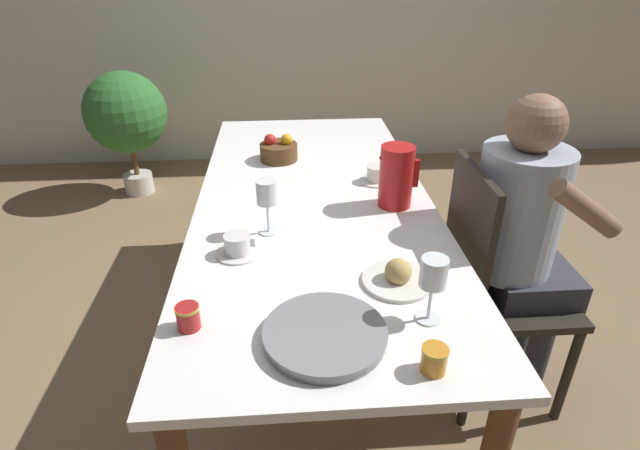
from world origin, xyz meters
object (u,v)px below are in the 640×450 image
at_px(teacup_across, 377,175).
at_px(fruit_bowl, 279,150).
at_px(jam_jar_amber, 188,316).
at_px(jam_jar_red, 434,358).
at_px(wine_glass_water, 267,195).
at_px(person_seated, 523,230).
at_px(chair_person_side, 492,284).
at_px(potted_plant, 126,115).
at_px(red_pitcher, 396,176).
at_px(serving_tray, 325,335).
at_px(teacup_near_person, 238,246).
at_px(bread_plate, 398,276).
at_px(wine_glass_juice, 433,276).

distance_m(teacup_across, fruit_bowl, 0.49).
relative_size(jam_jar_amber, jam_jar_red, 1.00).
bearing_deg(wine_glass_water, person_seated, -0.99).
bearing_deg(chair_person_side, potted_plant, -137.89).
distance_m(person_seated, jam_jar_red, 0.84).
relative_size(teacup_across, potted_plant, 0.16).
xyz_separation_m(red_pitcher, serving_tray, (-0.32, -0.73, -0.10)).
relative_size(teacup_near_person, serving_tray, 0.46).
height_order(serving_tray, fruit_bowl, fruit_bowl).
distance_m(person_seated, potted_plant, 2.78).
xyz_separation_m(teacup_across, bread_plate, (-0.06, -0.72, -0.01)).
height_order(chair_person_side, red_pitcher, red_pitcher).
distance_m(person_seated, red_pitcher, 0.49).
distance_m(jam_jar_red, potted_plant, 3.01).
relative_size(jam_jar_amber, fruit_bowl, 0.39).
height_order(teacup_across, serving_tray, teacup_across).
distance_m(teacup_near_person, bread_plate, 0.51).
bearing_deg(jam_jar_amber, potted_plant, 108.65).
xyz_separation_m(teacup_across, potted_plant, (-1.47, 1.58, -0.18)).
height_order(chair_person_side, wine_glass_water, chair_person_side).
height_order(wine_glass_juice, potted_plant, wine_glass_juice).
relative_size(teacup_across, jam_jar_amber, 2.16).
height_order(wine_glass_water, serving_tray, wine_glass_water).
xyz_separation_m(bread_plate, fruit_bowl, (-0.34, 1.00, 0.02)).
xyz_separation_m(wine_glass_water, jam_jar_amber, (-0.20, -0.48, -0.11)).
bearing_deg(red_pitcher, person_seated, -24.03).
distance_m(teacup_near_person, jam_jar_red, 0.73).
height_order(wine_glass_water, teacup_near_person, wine_glass_water).
bearing_deg(person_seated, teacup_near_person, -83.34).
height_order(red_pitcher, jam_jar_amber, red_pitcher).
distance_m(teacup_across, jam_jar_amber, 1.09).
height_order(wine_glass_water, jam_jar_red, wine_glass_water).
distance_m(chair_person_side, jam_jar_red, 0.80).
distance_m(chair_person_side, wine_glass_juice, 0.69).
bearing_deg(chair_person_side, bread_plate, -57.51).
bearing_deg(person_seated, bread_plate, -59.35).
height_order(teacup_near_person, jam_jar_amber, teacup_near_person).
bearing_deg(fruit_bowl, wine_glass_water, -93.11).
relative_size(person_seated, teacup_across, 8.38).
bearing_deg(person_seated, jam_jar_amber, -67.02).
bearing_deg(red_pitcher, potted_plant, 129.71).
relative_size(teacup_near_person, fruit_bowl, 0.83).
bearing_deg(serving_tray, fruit_bowl, 95.21).
xyz_separation_m(bread_plate, jam_jar_red, (0.01, -0.35, 0.01)).
bearing_deg(teacup_across, wine_glass_juice, -91.17).
bearing_deg(wine_glass_juice, fruit_bowl, 108.40).
relative_size(teacup_near_person, potted_plant, 0.16).
xyz_separation_m(chair_person_side, wine_glass_juice, (-0.38, -0.44, 0.36)).
distance_m(person_seated, teacup_across, 0.62).
distance_m(red_pitcher, wine_glass_juice, 0.67).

